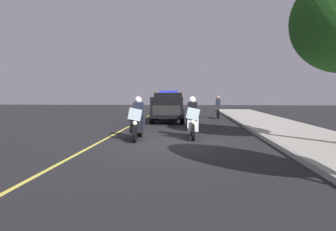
% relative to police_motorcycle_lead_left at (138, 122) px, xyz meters
% --- Properties ---
extents(ground_plane, '(80.00, 80.00, 0.00)m').
position_rel_police_motorcycle_lead_left_xyz_m(ground_plane, '(0.50, 1.14, -0.70)').
color(ground_plane, black).
extents(curb_strip, '(48.00, 0.24, 0.15)m').
position_rel_police_motorcycle_lead_left_xyz_m(curb_strip, '(0.50, 5.11, -0.62)').
color(curb_strip, '#9E9B93').
rests_on(curb_strip, ground).
extents(sidewalk_strip, '(48.00, 3.60, 0.10)m').
position_rel_police_motorcycle_lead_left_xyz_m(sidewalk_strip, '(0.50, 7.01, -0.65)').
color(sidewalk_strip, '#A8A399').
rests_on(sidewalk_strip, ground).
extents(lane_stripe_center, '(48.00, 0.12, 0.01)m').
position_rel_police_motorcycle_lead_left_xyz_m(lane_stripe_center, '(0.50, -1.33, -0.70)').
color(lane_stripe_center, '#E0D14C').
rests_on(lane_stripe_center, ground).
extents(police_motorcycle_lead_left, '(2.14, 0.57, 1.72)m').
position_rel_police_motorcycle_lead_left_xyz_m(police_motorcycle_lead_left, '(0.00, 0.00, 0.00)').
color(police_motorcycle_lead_left, black).
rests_on(police_motorcycle_lead_left, ground).
extents(police_motorcycle_lead_right, '(2.14, 0.57, 1.72)m').
position_rel_police_motorcycle_lead_left_xyz_m(police_motorcycle_lead_right, '(-0.59, 2.19, 0.00)').
color(police_motorcycle_lead_right, black).
rests_on(police_motorcycle_lead_right, ground).
extents(police_suv, '(4.94, 2.15, 2.05)m').
position_rel_police_motorcycle_lead_left_xyz_m(police_suv, '(-8.06, 0.69, 0.37)').
color(police_suv, black).
rests_on(police_suv, ground).
extents(cyclist_background, '(1.76, 0.32, 1.69)m').
position_rel_police_motorcycle_lead_left_xyz_m(cyclist_background, '(-11.11, 4.17, 0.14)').
color(cyclist_background, black).
rests_on(cyclist_background, ground).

